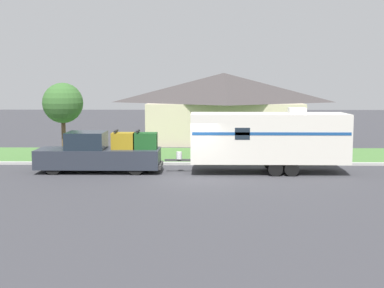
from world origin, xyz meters
TOP-DOWN VIEW (x-y plane):
  - ground_plane at (0.00, 0.00)m, footprint 120.00×120.00m
  - curb_strip at (0.00, 3.75)m, footprint 80.00×0.30m
  - lawn_strip at (0.00, 7.40)m, footprint 80.00×7.00m
  - house_across_street at (2.15, 15.13)m, footprint 11.80×7.91m
  - pickup_truck at (-4.49, 1.42)m, footprint 6.14×1.95m
  - travel_trailer at (3.79, 1.41)m, footprint 8.87×2.36m
  - mailbox at (-2.25, 4.77)m, footprint 0.48×0.20m
  - tree_in_yard at (-7.35, 5.59)m, footprint 2.28×2.28m

SIDE VIEW (x-z plane):
  - ground_plane at x=0.00m, z-range 0.00..0.00m
  - lawn_strip at x=0.00m, z-range 0.00..0.03m
  - curb_strip at x=0.00m, z-range 0.00..0.14m
  - pickup_truck at x=-4.49m, z-range -0.13..1.95m
  - mailbox at x=-2.25m, z-range 0.37..1.76m
  - travel_trailer at x=3.79m, z-range 0.13..3.31m
  - house_across_street at x=2.15m, z-range 0.10..5.18m
  - tree_in_yard at x=-7.35m, z-range 1.03..5.41m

